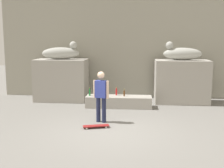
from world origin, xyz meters
name	(u,v)px	position (x,y,z in m)	size (l,w,h in m)	color
ground_plane	(112,131)	(0.00, 0.00, 0.00)	(40.00, 40.00, 0.00)	slate
facade_wall	(122,28)	(0.00, 5.44, 3.17)	(11.19, 0.60, 6.34)	#9C9889
pedestal_left	(61,80)	(-2.60, 4.18, 0.91)	(2.23, 1.23, 1.81)	#A39E93
pedestal_right	(182,81)	(2.60, 4.18, 0.91)	(2.23, 1.23, 1.81)	#A39E93
statue_reclining_left	(62,53)	(-2.57, 4.18, 2.10)	(1.67, 0.81, 0.78)	#A8A9A1
statue_reclining_right	(182,53)	(2.57, 4.17, 2.10)	(1.61, 0.60, 0.78)	#A8A9A1
ledge_block	(119,102)	(0.00, 3.08, 0.22)	(2.60, 0.73, 0.44)	#A39E93
skater	(101,94)	(-0.44, 0.94, 0.92)	(0.52, 0.30, 1.67)	#1E233F
skateboard	(96,126)	(-0.51, 0.29, 0.06)	(0.82, 0.42, 0.08)	maroon
bottle_brown	(124,93)	(0.22, 3.10, 0.56)	(0.06, 0.06, 0.29)	#593314
bottle_green	(90,92)	(-1.17, 3.07, 0.58)	(0.07, 0.07, 0.33)	#1E722D
bottle_red	(116,92)	(-0.11, 3.28, 0.58)	(0.07, 0.07, 0.32)	red
bottle_blue	(94,94)	(-0.95, 2.85, 0.57)	(0.07, 0.07, 0.30)	#194C99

